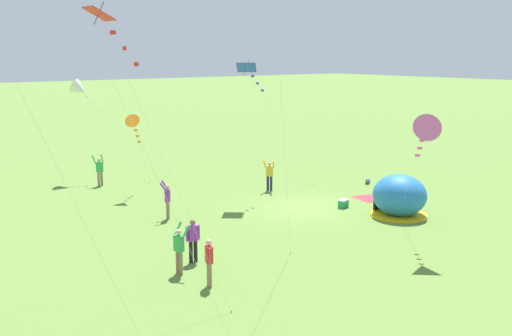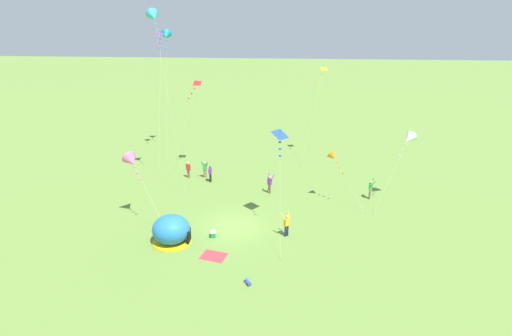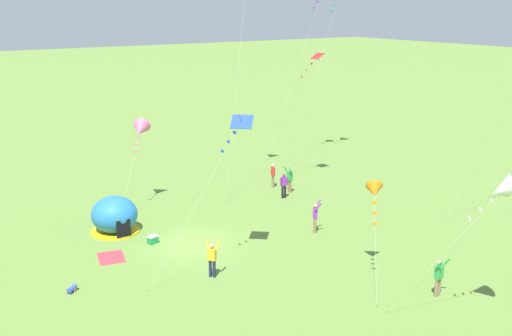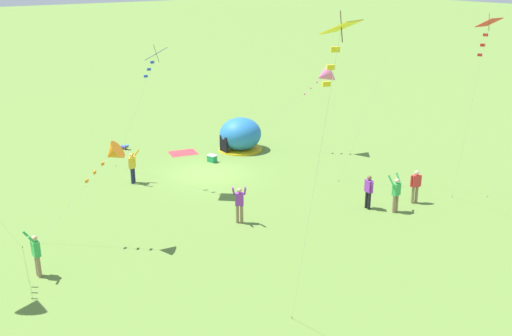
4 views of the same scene
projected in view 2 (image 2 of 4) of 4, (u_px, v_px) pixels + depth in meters
ground_plane at (234, 227)px, 31.23m from camera, size 300.00×300.00×0.00m
popup_tent at (171, 230)px, 28.69m from camera, size 2.81×2.81×2.10m
picnic_blanket at (214, 256)px, 27.29m from camera, size 1.95×1.65×0.01m
cooler_box at (213, 234)px, 29.69m from camera, size 0.49×0.61×0.44m
toddler_crawling at (248, 282)px, 24.33m from camera, size 0.44×0.53×0.32m
person_flying_kite at (371, 189)px, 35.79m from camera, size 0.49×0.68×1.89m
person_watching_sky at (270, 183)px, 36.95m from camera, size 0.72×0.67×1.89m
person_with_toddler at (287, 224)px, 29.53m from camera, size 0.72×0.68×1.89m
person_far_back at (205, 168)px, 40.65m from camera, size 0.68×0.49×1.89m
person_strolling at (188, 169)px, 40.61m from camera, size 0.55×0.37×1.72m
person_center_field at (210, 173)px, 39.61m from camera, size 0.27×0.59×1.72m
kite_blue at (280, 138)px, 29.39m from camera, size 1.37×6.09×7.66m
kite_teal at (166, 36)px, 45.66m from camera, size 1.49×6.34×14.29m
kite_purple at (160, 41)px, 43.93m from camera, size 1.25×6.82×14.07m
kite_cyan at (153, 16)px, 35.18m from camera, size 3.91×4.75×16.21m
kite_yellow at (323, 73)px, 44.12m from camera, size 2.63×4.53×10.48m
kite_white at (409, 139)px, 33.80m from camera, size 3.70×3.64×6.41m
kite_red at (196, 87)px, 40.86m from camera, size 3.20×3.13×9.50m
kite_pink at (132, 161)px, 30.92m from camera, size 4.75×4.23×5.65m
kite_orange at (333, 156)px, 34.43m from camera, size 3.43×2.93×4.65m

